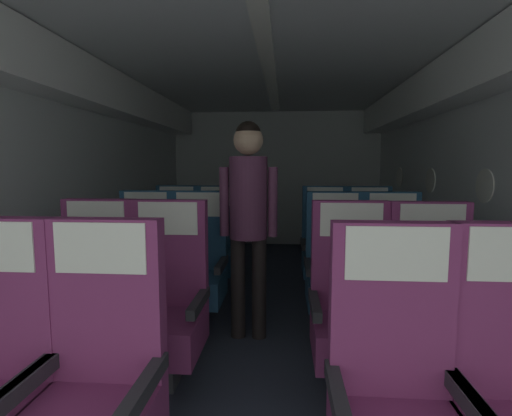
{
  "coord_description": "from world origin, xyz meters",
  "views": [
    {
      "loc": [
        0.16,
        0.27,
        1.3
      ],
      "look_at": [
        -0.11,
        3.67,
        0.92
      ],
      "focal_mm": 26.6,
      "sensor_mm": 36.0,
      "label": 1
    }
  ],
  "objects_px": {
    "seat_c_left_aisle": "(197,269)",
    "seat_d_right_window": "(325,249)",
    "seat_b_left_window": "(93,304)",
    "seat_c_right_window": "(335,272)",
    "flight_attendant": "(248,206)",
    "seat_b_right_window": "(351,311)",
    "seat_c_left_window": "(144,268)",
    "seat_d_left_window": "(175,246)",
    "seat_a_left_aisle": "(95,390)",
    "seat_a_right_window": "(397,406)",
    "seat_d_right_aisle": "(370,249)",
    "seat_c_right_aisle": "(393,273)",
    "seat_b_right_aisle": "(433,315)",
    "seat_b_left_aisle": "(166,307)",
    "seat_d_left_aisle": "(217,247)"
  },
  "relations": [
    {
      "from": "seat_d_right_window",
      "to": "flight_attendant",
      "type": "xyz_separation_m",
      "value": [
        -0.68,
        -1.1,
        0.55
      ]
    },
    {
      "from": "seat_a_left_aisle",
      "to": "seat_d_right_window",
      "type": "bearing_deg",
      "value": 66.44
    },
    {
      "from": "seat_a_left_aisle",
      "to": "seat_c_left_window",
      "type": "height_order",
      "value": "same"
    },
    {
      "from": "seat_b_left_window",
      "to": "seat_c_left_aisle",
      "type": "relative_size",
      "value": 1.0
    },
    {
      "from": "seat_b_right_aisle",
      "to": "seat_d_left_aisle",
      "type": "relative_size",
      "value": 1.0
    },
    {
      "from": "seat_b_right_aisle",
      "to": "seat_b_left_window",
      "type": "bearing_deg",
      "value": 179.5
    },
    {
      "from": "seat_b_right_window",
      "to": "seat_c_left_window",
      "type": "relative_size",
      "value": 1.0
    },
    {
      "from": "seat_d_left_window",
      "to": "seat_d_left_aisle",
      "type": "distance_m",
      "value": 0.45
    },
    {
      "from": "seat_c_left_window",
      "to": "seat_c_right_aisle",
      "type": "height_order",
      "value": "same"
    },
    {
      "from": "seat_a_left_aisle",
      "to": "seat_d_right_window",
      "type": "height_order",
      "value": "same"
    },
    {
      "from": "seat_c_left_window",
      "to": "seat_b_left_window",
      "type": "bearing_deg",
      "value": -89.99
    },
    {
      "from": "seat_c_left_window",
      "to": "seat_d_left_window",
      "type": "xyz_separation_m",
      "value": [
        0.01,
        0.87,
        0.0
      ]
    },
    {
      "from": "seat_b_left_aisle",
      "to": "seat_d_left_window",
      "type": "height_order",
      "value": "same"
    },
    {
      "from": "seat_c_right_window",
      "to": "seat_c_left_aisle",
      "type": "bearing_deg",
      "value": -179.35
    },
    {
      "from": "seat_c_left_aisle",
      "to": "seat_d_left_aisle",
      "type": "relative_size",
      "value": 1.0
    },
    {
      "from": "seat_d_left_window",
      "to": "seat_c_right_window",
      "type": "bearing_deg",
      "value": -28.88
    },
    {
      "from": "seat_b_right_window",
      "to": "seat_c_left_window",
      "type": "distance_m",
      "value": 1.78
    },
    {
      "from": "seat_b_left_window",
      "to": "seat_c_right_window",
      "type": "relative_size",
      "value": 1.0
    },
    {
      "from": "seat_c_right_aisle",
      "to": "seat_c_right_window",
      "type": "xyz_separation_m",
      "value": [
        -0.46,
        -0.01,
        0.0
      ]
    },
    {
      "from": "seat_c_left_window",
      "to": "seat_d_left_window",
      "type": "distance_m",
      "value": 0.87
    },
    {
      "from": "seat_b_right_window",
      "to": "seat_c_left_aisle",
      "type": "distance_m",
      "value": 1.39
    },
    {
      "from": "seat_c_right_aisle",
      "to": "seat_c_right_window",
      "type": "bearing_deg",
      "value": -179.03
    },
    {
      "from": "seat_b_left_aisle",
      "to": "seat_b_right_window",
      "type": "bearing_deg",
      "value": 1.27
    },
    {
      "from": "seat_b_left_window",
      "to": "flight_attendant",
      "type": "bearing_deg",
      "value": 33.95
    },
    {
      "from": "seat_c_left_window",
      "to": "seat_d_right_aisle",
      "type": "relative_size",
      "value": 1.0
    },
    {
      "from": "seat_d_left_window",
      "to": "seat_d_right_aisle",
      "type": "distance_m",
      "value": 2.02
    },
    {
      "from": "seat_b_left_window",
      "to": "seat_c_right_window",
      "type": "distance_m",
      "value": 1.79
    },
    {
      "from": "seat_c_right_aisle",
      "to": "seat_d_left_aisle",
      "type": "xyz_separation_m",
      "value": [
        -1.57,
        0.85,
        0.0
      ]
    },
    {
      "from": "seat_c_right_aisle",
      "to": "seat_d_left_window",
      "type": "distance_m",
      "value": 2.2
    },
    {
      "from": "seat_b_left_aisle",
      "to": "seat_c_left_window",
      "type": "relative_size",
      "value": 1.0
    },
    {
      "from": "seat_a_left_aisle",
      "to": "seat_c_right_aisle",
      "type": "xyz_separation_m",
      "value": [
        1.57,
        1.72,
        0.0
      ]
    },
    {
      "from": "seat_b_right_aisle",
      "to": "seat_d_left_aisle",
      "type": "xyz_separation_m",
      "value": [
        -1.56,
        1.73,
        0.0
      ]
    },
    {
      "from": "seat_b_right_window",
      "to": "seat_c_right_aisle",
      "type": "relative_size",
      "value": 1.0
    },
    {
      "from": "seat_d_right_window",
      "to": "seat_a_right_window",
      "type": "bearing_deg",
      "value": -90.11
    },
    {
      "from": "flight_attendant",
      "to": "seat_d_right_window",
      "type": "bearing_deg",
      "value": 52.17
    },
    {
      "from": "seat_b_left_window",
      "to": "seat_d_left_window",
      "type": "height_order",
      "value": "same"
    },
    {
      "from": "seat_a_left_aisle",
      "to": "seat_c_right_window",
      "type": "relative_size",
      "value": 1.0
    },
    {
      "from": "seat_c_left_window",
      "to": "seat_c_right_aisle",
      "type": "xyz_separation_m",
      "value": [
        2.04,
        0.01,
        0.0
      ]
    },
    {
      "from": "seat_d_left_window",
      "to": "seat_c_left_window",
      "type": "bearing_deg",
      "value": -90.97
    },
    {
      "from": "seat_b_right_window",
      "to": "seat_d_right_window",
      "type": "relative_size",
      "value": 1.0
    },
    {
      "from": "seat_c_left_aisle",
      "to": "seat_d_right_window",
      "type": "xyz_separation_m",
      "value": [
        1.13,
        0.87,
        0.0
      ]
    },
    {
      "from": "seat_b_right_window",
      "to": "seat_d_left_window",
      "type": "distance_m",
      "value": 2.3
    },
    {
      "from": "seat_a_right_window",
      "to": "seat_c_left_window",
      "type": "relative_size",
      "value": 1.0
    },
    {
      "from": "seat_b_right_window",
      "to": "seat_c_left_window",
      "type": "bearing_deg",
      "value": 151.9
    },
    {
      "from": "seat_a_left_aisle",
      "to": "seat_d_left_window",
      "type": "distance_m",
      "value": 2.61
    },
    {
      "from": "seat_b_left_window",
      "to": "seat_b_right_aisle",
      "type": "relative_size",
      "value": 1.0
    },
    {
      "from": "seat_b_left_window",
      "to": "seat_c_left_window",
      "type": "bearing_deg",
      "value": 90.01
    },
    {
      "from": "seat_c_left_aisle",
      "to": "seat_d_right_aisle",
      "type": "height_order",
      "value": "same"
    },
    {
      "from": "seat_d_left_aisle",
      "to": "seat_d_right_window",
      "type": "xyz_separation_m",
      "value": [
        1.12,
        -0.0,
        0.0
      ]
    },
    {
      "from": "seat_a_left_aisle",
      "to": "seat_c_left_window",
      "type": "xyz_separation_m",
      "value": [
        -0.46,
        1.71,
        0.0
      ]
    }
  ]
}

